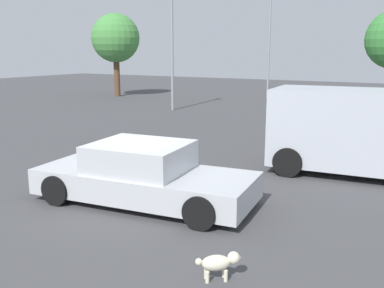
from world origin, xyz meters
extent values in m
plane|color=#424244|center=(0.00, 0.00, 0.00)|extent=(80.00, 80.00, 0.00)
cube|color=#B7BABF|center=(0.34, -0.13, 0.43)|extent=(4.83, 2.35, 0.54)
cube|color=#B7BABF|center=(0.24, -0.15, 0.99)|extent=(2.13, 1.90, 0.58)
cube|color=slate|center=(1.16, -0.04, 0.99)|extent=(0.24, 1.56, 0.49)
cube|color=slate|center=(-0.68, -0.25, 0.99)|extent=(0.24, 1.56, 0.49)
cylinder|color=black|center=(1.86, 0.91, 0.32)|extent=(0.66, 0.29, 0.64)
cylinder|color=black|center=(2.05, -0.81, 0.32)|extent=(0.66, 0.29, 0.64)
cylinder|color=black|center=(-1.37, 0.54, 0.32)|extent=(0.66, 0.29, 0.64)
cylinder|color=black|center=(-1.17, -1.18, 0.32)|extent=(0.66, 0.29, 0.64)
ellipsoid|color=beige|center=(3.11, -2.26, 0.26)|extent=(0.46, 0.42, 0.22)
sphere|color=beige|center=(3.31, -2.11, 0.32)|extent=(0.18, 0.18, 0.18)
sphere|color=beige|center=(3.36, -2.07, 0.31)|extent=(0.08, 0.08, 0.08)
cylinder|color=beige|center=(3.17, -2.13, 0.08)|extent=(0.06, 0.06, 0.16)
cylinder|color=beige|center=(3.25, -2.23, 0.08)|extent=(0.06, 0.06, 0.16)
cylinder|color=beige|center=(2.97, -2.29, 0.08)|extent=(0.06, 0.06, 0.16)
cylinder|color=beige|center=(3.04, -2.39, 0.08)|extent=(0.06, 0.06, 0.16)
sphere|color=beige|center=(2.91, -2.41, 0.29)|extent=(0.10, 0.10, 0.10)
cube|color=#B2B7C1|center=(4.19, 4.40, 1.21)|extent=(5.20, 2.43, 1.99)
cube|color=slate|center=(1.72, 4.17, 1.65)|extent=(0.20, 1.68, 0.79)
cylinder|color=black|center=(2.36, 3.29, 0.38)|extent=(0.78, 0.32, 0.76)
cylinder|color=black|center=(2.19, 5.16, 0.38)|extent=(0.78, 0.32, 0.76)
cylinder|color=black|center=(1.43, 7.17, 0.39)|extent=(0.13, 0.13, 0.78)
cylinder|color=black|center=(1.59, 7.24, 0.39)|extent=(0.13, 0.13, 0.78)
cube|color=red|center=(1.51, 7.21, 1.05)|extent=(0.46, 0.38, 0.55)
cylinder|color=red|center=(1.29, 7.11, 1.00)|extent=(0.09, 0.09, 0.65)
cylinder|color=red|center=(1.73, 7.30, 1.00)|extent=(0.09, 0.09, 0.65)
sphere|color=tan|center=(1.51, 7.21, 1.43)|extent=(0.21, 0.21, 0.21)
cylinder|color=gray|center=(-4.94, 21.51, 3.58)|extent=(0.14, 0.14, 7.16)
cylinder|color=gray|center=(-7.12, 12.68, 3.11)|extent=(0.14, 0.14, 6.22)
cylinder|color=brown|center=(-14.59, 17.05, 1.40)|extent=(0.42, 0.42, 2.80)
sphere|color=#478C42|center=(-14.59, 17.05, 4.06)|extent=(3.37, 3.37, 3.37)
camera|label=1|loc=(5.61, -7.27, 3.16)|focal=40.61mm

